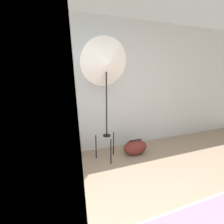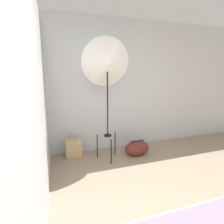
{
  "view_description": "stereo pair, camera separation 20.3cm",
  "coord_description": "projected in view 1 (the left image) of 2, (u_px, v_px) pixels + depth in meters",
  "views": [
    {
      "loc": [
        -1.27,
        -0.78,
        1.58
      ],
      "look_at": [
        -0.23,
        1.76,
        0.95
      ],
      "focal_mm": 28.0,
      "sensor_mm": 36.0,
      "label": 1
    },
    {
      "loc": [
        -1.08,
        -0.85,
        1.58
      ],
      "look_at": [
        -0.23,
        1.76,
        0.95
      ],
      "focal_mm": 28.0,
      "sensor_mm": 36.0,
      "label": 2
    }
  ],
  "objects": [
    {
      "name": "duffel_bag",
      "position": [
        135.0,
        147.0,
        3.42
      ],
      "size": [
        0.49,
        0.29,
        0.3
      ],
      "color": "#5B231E",
      "rests_on": "ground_plane"
    },
    {
      "name": "tote_bag",
      "position": [
        72.0,
        149.0,
        3.26
      ],
      "size": [
        0.3,
        0.15,
        0.5
      ],
      "color": "tan",
      "rests_on": "ground_plane"
    },
    {
      "name": "photo_umbrella",
      "position": [
        106.0,
        64.0,
        2.89
      ],
      "size": [
        0.84,
        0.39,
        2.17
      ],
      "color": "black",
      "rests_on": "ground_plane"
    },
    {
      "name": "wall_back",
      "position": [
        109.0,
        87.0,
        3.51
      ],
      "size": [
        8.0,
        0.05,
        2.6
      ],
      "color": "#B7BCC1",
      "rests_on": "ground_plane"
    },
    {
      "name": "wall_side_left",
      "position": [
        41.0,
        102.0,
        1.67
      ],
      "size": [
        0.05,
        8.0,
        2.6
      ],
      "color": "#B7BCC1",
      "rests_on": "ground_plane"
    }
  ]
}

